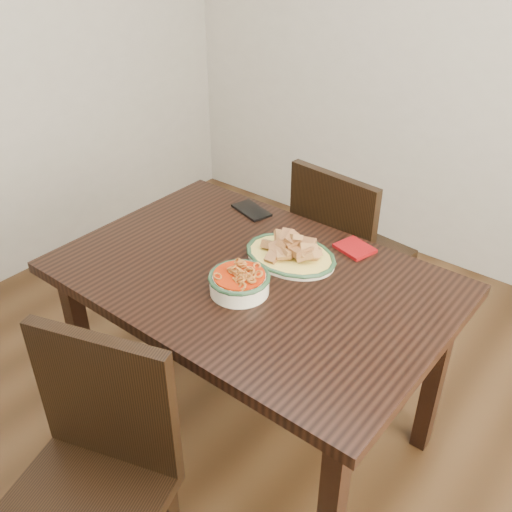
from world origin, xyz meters
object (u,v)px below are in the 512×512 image
Objects in this scene: dining_table at (252,295)px; fish_plate at (291,247)px; chair_near at (93,471)px; chair_far at (343,249)px; noodle_bowl at (239,280)px; smartphone at (251,210)px.

fish_plate is (0.04, 0.16, 0.13)m from dining_table.
dining_table is 0.75m from chair_near.
noodle_bowl is (0.07, -0.79, 0.29)m from chair_far.
chair_far is 2.69× the size of fish_plate.
dining_table is at bearing 73.84° from chair_near.
noodle_bowl is at bearing 100.76° from chair_far.
dining_table is at bearing 107.05° from noodle_bowl.
chair_near is (0.03, -0.73, -0.16)m from dining_table.
chair_near is at bearing -87.68° from dining_table.
smartphone is (-0.28, 0.34, 0.09)m from dining_table.
fish_plate reaches higher than noodle_bowl.
noodle_bowl reaches higher than dining_table.
chair_far is at bearing 95.22° from noodle_bowl.
fish_plate is 1.66× the size of noodle_bowl.
chair_far is 1.42m from chair_near.
chair_near is 0.93m from fish_plate.
noodle_bowl is at bearing 71.30° from chair_near.
fish_plate is 0.26m from noodle_bowl.
chair_near is (0.07, -1.42, 0.00)m from chair_far.
chair_near is 0.69m from noodle_bowl.
fish_plate is at bearing -13.74° from smartphone.
chair_near is 1.14m from smartphone.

